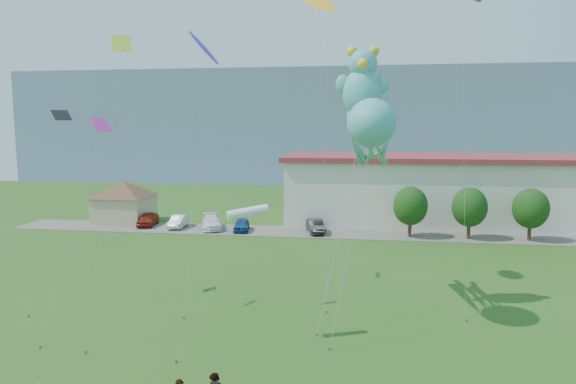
{
  "coord_description": "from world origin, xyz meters",
  "views": [
    {
      "loc": [
        4.98,
        -20.74,
        11.69
      ],
      "look_at": [
        0.76,
        8.0,
        7.98
      ],
      "focal_mm": 32.0,
      "sensor_mm": 36.0,
      "label": 1
    }
  ],
  "objects_px": {
    "parked_car_red": "(148,219)",
    "parked_car_white": "(212,222)",
    "parked_car_blue": "(241,225)",
    "pavilion": "(124,198)",
    "octopus_kite": "(371,134)",
    "teddy_bear_kite": "(362,87)",
    "parked_car_black": "(315,226)",
    "warehouse": "(540,190)",
    "parked_car_silver": "(179,221)"
  },
  "relations": [
    {
      "from": "parked_car_white",
      "to": "teddy_bear_kite",
      "type": "height_order",
      "value": "teddy_bear_kite"
    },
    {
      "from": "parked_car_red",
      "to": "parked_car_white",
      "type": "bearing_deg",
      "value": -14.01
    },
    {
      "from": "pavilion",
      "to": "parked_car_black",
      "type": "distance_m",
      "value": 24.23
    },
    {
      "from": "pavilion",
      "to": "warehouse",
      "type": "height_order",
      "value": "warehouse"
    },
    {
      "from": "parked_car_silver",
      "to": "parked_car_black",
      "type": "height_order",
      "value": "parked_car_black"
    },
    {
      "from": "pavilion",
      "to": "teddy_bear_kite",
      "type": "xyz_separation_m",
      "value": [
        28.84,
        -25.85,
        11.13
      ]
    },
    {
      "from": "octopus_kite",
      "to": "teddy_bear_kite",
      "type": "height_order",
      "value": "teddy_bear_kite"
    },
    {
      "from": "parked_car_blue",
      "to": "teddy_bear_kite",
      "type": "xyz_separation_m",
      "value": [
        13.28,
        -22.44,
        13.4
      ]
    },
    {
      "from": "pavilion",
      "to": "parked_car_red",
      "type": "height_order",
      "value": "pavilion"
    },
    {
      "from": "warehouse",
      "to": "parked_car_red",
      "type": "height_order",
      "value": "warehouse"
    },
    {
      "from": "parked_car_red",
      "to": "parked_car_white",
      "type": "xyz_separation_m",
      "value": [
        8.03,
        -0.82,
        -0.01
      ]
    },
    {
      "from": "pavilion",
      "to": "parked_car_black",
      "type": "relative_size",
      "value": 2.06
    },
    {
      "from": "warehouse",
      "to": "parked_car_white",
      "type": "height_order",
      "value": "warehouse"
    },
    {
      "from": "parked_car_red",
      "to": "parked_car_white",
      "type": "height_order",
      "value": "parked_car_red"
    },
    {
      "from": "parked_car_silver",
      "to": "teddy_bear_kite",
      "type": "xyz_separation_m",
      "value": [
        20.96,
        -23.21,
        13.38
      ]
    },
    {
      "from": "teddy_bear_kite",
      "to": "parked_car_blue",
      "type": "bearing_deg",
      "value": 120.62
    },
    {
      "from": "warehouse",
      "to": "teddy_bear_kite",
      "type": "xyz_separation_m",
      "value": [
        -21.16,
        -31.85,
        10.03
      ]
    },
    {
      "from": "parked_car_white",
      "to": "octopus_kite",
      "type": "height_order",
      "value": "octopus_kite"
    },
    {
      "from": "pavilion",
      "to": "parked_car_red",
      "type": "bearing_deg",
      "value": -28.13
    },
    {
      "from": "parked_car_red",
      "to": "parked_car_silver",
      "type": "bearing_deg",
      "value": -16.13
    },
    {
      "from": "parked_car_blue",
      "to": "parked_car_black",
      "type": "bearing_deg",
      "value": -8.5
    },
    {
      "from": "pavilion",
      "to": "warehouse",
      "type": "xyz_separation_m",
      "value": [
        50.0,
        6.0,
        1.1
      ]
    },
    {
      "from": "parked_car_silver",
      "to": "parked_car_black",
      "type": "xyz_separation_m",
      "value": [
        16.02,
        -0.68,
        0.02
      ]
    },
    {
      "from": "parked_car_white",
      "to": "parked_car_blue",
      "type": "distance_m",
      "value": 3.67
    },
    {
      "from": "parked_car_black",
      "to": "teddy_bear_kite",
      "type": "xyz_separation_m",
      "value": [
        4.94,
        -22.53,
        13.36
      ]
    },
    {
      "from": "parked_car_white",
      "to": "octopus_kite",
      "type": "xyz_separation_m",
      "value": [
        17.49,
        -24.91,
        10.43
      ]
    },
    {
      "from": "parked_car_red",
      "to": "parked_car_blue",
      "type": "distance_m",
      "value": 11.74
    },
    {
      "from": "parked_car_black",
      "to": "octopus_kite",
      "type": "xyz_separation_m",
      "value": [
        5.52,
        -24.49,
        10.46
      ]
    },
    {
      "from": "pavilion",
      "to": "parked_car_blue",
      "type": "height_order",
      "value": "pavilion"
    },
    {
      "from": "parked_car_red",
      "to": "parked_car_blue",
      "type": "bearing_deg",
      "value": -14.68
    },
    {
      "from": "octopus_kite",
      "to": "teddy_bear_kite",
      "type": "bearing_deg",
      "value": 106.32
    },
    {
      "from": "parked_car_black",
      "to": "parked_car_blue",
      "type": "bearing_deg",
      "value": 166.17
    },
    {
      "from": "pavilion",
      "to": "warehouse",
      "type": "relative_size",
      "value": 0.15
    },
    {
      "from": "parked_car_silver",
      "to": "teddy_bear_kite",
      "type": "bearing_deg",
      "value": -51.19
    },
    {
      "from": "parked_car_white",
      "to": "teddy_bear_kite",
      "type": "bearing_deg",
      "value": -72.08
    },
    {
      "from": "parked_car_black",
      "to": "octopus_kite",
      "type": "relative_size",
      "value": 0.34
    },
    {
      "from": "pavilion",
      "to": "octopus_kite",
      "type": "xyz_separation_m",
      "value": [
        29.42,
        -27.82,
        8.23
      ]
    },
    {
      "from": "parked_car_blue",
      "to": "parked_car_black",
      "type": "relative_size",
      "value": 0.92
    },
    {
      "from": "parked_car_white",
      "to": "parked_car_black",
      "type": "xyz_separation_m",
      "value": [
        11.98,
        -0.42,
        -0.02
      ]
    },
    {
      "from": "parked_car_red",
      "to": "parked_car_silver",
      "type": "height_order",
      "value": "parked_car_red"
    },
    {
      "from": "parked_car_red",
      "to": "warehouse",
      "type": "bearing_deg",
      "value": 1.76
    },
    {
      "from": "parked_car_red",
      "to": "teddy_bear_kite",
      "type": "xyz_separation_m",
      "value": [
        24.95,
        -23.77,
        13.32
      ]
    },
    {
      "from": "parked_car_blue",
      "to": "octopus_kite",
      "type": "distance_m",
      "value": 29.97
    },
    {
      "from": "parked_car_red",
      "to": "parked_car_white",
      "type": "relative_size",
      "value": 0.87
    },
    {
      "from": "parked_car_black",
      "to": "parked_car_white",
      "type": "bearing_deg",
      "value": 163.55
    },
    {
      "from": "parked_car_red",
      "to": "parked_car_silver",
      "type": "distance_m",
      "value": 4.03
    },
    {
      "from": "pavilion",
      "to": "teddy_bear_kite",
      "type": "height_order",
      "value": "teddy_bear_kite"
    },
    {
      "from": "parked_car_black",
      "to": "parked_car_silver",
      "type": "bearing_deg",
      "value": 163.12
    },
    {
      "from": "warehouse",
      "to": "parked_car_white",
      "type": "distance_m",
      "value": 39.24
    },
    {
      "from": "parked_car_white",
      "to": "parked_car_blue",
      "type": "relative_size",
      "value": 1.28
    }
  ]
}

